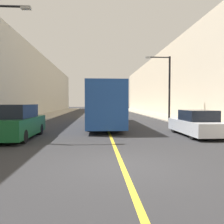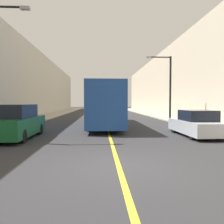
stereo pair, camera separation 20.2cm
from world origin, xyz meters
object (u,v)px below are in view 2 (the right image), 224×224
Objects in this scene: bus at (104,105)px; parked_suv_left at (17,123)px; car_right_near at (196,124)px; street_lamp_right at (168,83)px.

parked_suv_left is at bearing -125.50° from bus.
parked_suv_left is (-4.99, -6.99, -0.96)m from bus.
bus is 2.82× the size of car_right_near.
parked_suv_left is 15.73m from street_lamp_right.
car_right_near is 0.69× the size of street_lamp_right.
parked_suv_left reaches higher than car_right_near.
parked_suv_left is 0.74× the size of street_lamp_right.
street_lamp_right is (11.71, 10.03, 3.11)m from parked_suv_left.
bus is 2.61× the size of parked_suv_left.
car_right_near is at bearing 2.13° from parked_suv_left.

